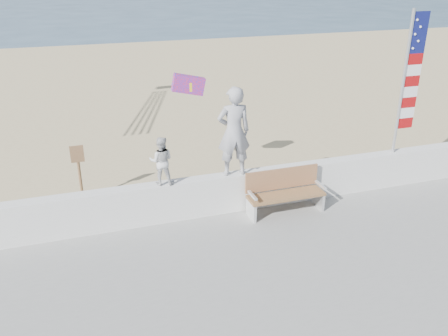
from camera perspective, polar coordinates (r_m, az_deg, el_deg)
The scene contains 9 objects.
ground at distance 9.58m, azimuth 2.29°, elevation -11.70°, with size 220.00×220.00×0.00m, color #324E64.
sand at distance 17.43m, azimuth -8.11°, elevation 4.92°, with size 90.00×40.00×0.08m, color tan.
seawall at distance 10.89m, azimuth -1.33°, elevation -3.21°, with size 30.00×0.35×0.90m, color silver.
adult at distance 10.46m, azimuth 1.19°, elevation 4.38°, with size 0.74×0.49×2.04m, color #96969B.
child at distance 10.23m, azimuth -7.56°, elevation 0.86°, with size 0.52×0.41×1.08m, color silver.
bench at distance 11.00m, azimuth 7.28°, elevation -2.76°, with size 1.80×0.57×1.00m.
flag at distance 12.36m, azimuth 21.28°, elevation 10.12°, with size 0.50×0.08×3.50m.
parafoil_kite at distance 11.79m, azimuth -4.19°, elevation 9.96°, with size 0.86×0.27×0.58m.
sign at distance 11.97m, azimuth -17.05°, elevation -0.07°, with size 0.32×0.07×1.46m.
Camera 1 is at (-2.81, -7.31, 5.51)m, focal length 38.00 mm.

